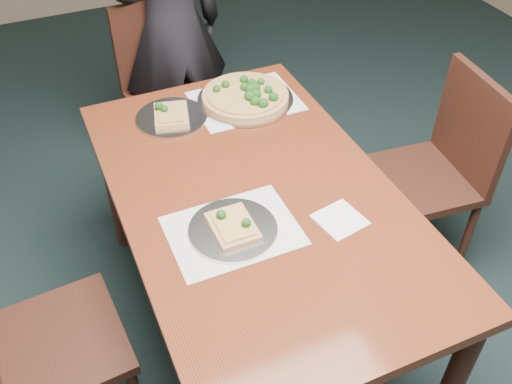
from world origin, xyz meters
name	(u,v)px	position (x,y,z in m)	size (l,w,h in m)	color
dining_table	(256,212)	(-0.10, 0.59, 0.66)	(0.90, 1.50, 0.75)	#521F10
chair_far	(167,83)	(-0.08, 1.77, 0.52)	(0.45, 0.45, 0.91)	black
chair_left	(26,343)	(-0.92, 0.48, 0.52)	(0.45, 0.45, 0.91)	black
chair_right	(439,165)	(0.78, 0.68, 0.52)	(0.46, 0.46, 0.91)	black
diner	(171,28)	(-0.01, 1.83, 0.77)	(0.56, 0.37, 1.55)	black
placemat_main	(245,101)	(0.09, 1.12, 0.75)	(0.42, 0.32, 0.00)	white
placemat_near	(233,231)	(-0.24, 0.45, 0.75)	(0.40, 0.30, 0.00)	white
pizza_pan	(246,96)	(0.09, 1.12, 0.77)	(0.39, 0.39, 0.07)	silver
slice_plate_near	(233,228)	(-0.24, 0.45, 0.76)	(0.28, 0.28, 0.06)	silver
slice_plate_far	(171,116)	(-0.23, 1.12, 0.76)	(0.28, 0.28, 0.06)	silver
napkin	(340,220)	(0.09, 0.36, 0.75)	(0.14, 0.14, 0.01)	white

